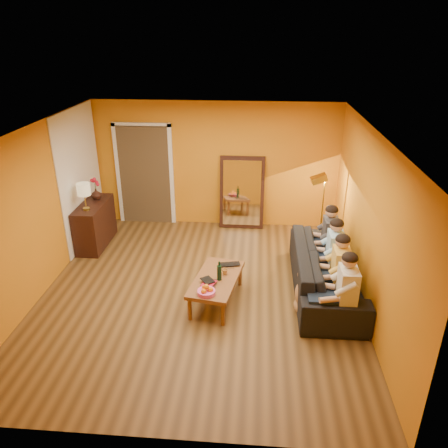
# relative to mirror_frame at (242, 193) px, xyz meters

# --- Properties ---
(room_shell) EXTENTS (5.00, 5.50, 2.60)m
(room_shell) POSITION_rel_mirror_frame_xyz_m (-0.55, -2.26, 0.54)
(room_shell) COLOR brown
(room_shell) RESTS_ON ground
(white_accent) EXTENTS (0.02, 1.90, 2.58)m
(white_accent) POSITION_rel_mirror_frame_xyz_m (-3.04, -0.88, 0.54)
(white_accent) COLOR white
(white_accent) RESTS_ON wall_left
(doorway_recess) EXTENTS (1.06, 0.30, 2.10)m
(doorway_recess) POSITION_rel_mirror_frame_xyz_m (-2.05, 0.20, 0.29)
(doorway_recess) COLOR #3F2D19
(doorway_recess) RESTS_ON floor
(door_jamb_left) EXTENTS (0.08, 0.06, 2.20)m
(door_jamb_left) POSITION_rel_mirror_frame_xyz_m (-2.62, 0.08, 0.29)
(door_jamb_left) COLOR white
(door_jamb_left) RESTS_ON wall_back
(door_jamb_right) EXTENTS (0.08, 0.06, 2.20)m
(door_jamb_right) POSITION_rel_mirror_frame_xyz_m (-1.48, 0.08, 0.29)
(door_jamb_right) COLOR white
(door_jamb_right) RESTS_ON wall_back
(door_header) EXTENTS (1.22, 0.06, 0.08)m
(door_header) POSITION_rel_mirror_frame_xyz_m (-2.05, 0.08, 1.36)
(door_header) COLOR white
(door_header) RESTS_ON wall_back
(mirror_frame) EXTENTS (0.92, 0.27, 1.51)m
(mirror_frame) POSITION_rel_mirror_frame_xyz_m (0.00, 0.00, 0.00)
(mirror_frame) COLOR #331811
(mirror_frame) RESTS_ON floor
(mirror_glass) EXTENTS (0.78, 0.21, 1.35)m
(mirror_glass) POSITION_rel_mirror_frame_xyz_m (0.00, -0.04, 0.00)
(mirror_glass) COLOR white
(mirror_glass) RESTS_ON mirror_frame
(sideboard) EXTENTS (0.44, 1.18, 0.85)m
(sideboard) POSITION_rel_mirror_frame_xyz_m (-2.79, -1.08, -0.34)
(sideboard) COLOR #331811
(sideboard) RESTS_ON floor
(table_lamp) EXTENTS (0.24, 0.24, 0.51)m
(table_lamp) POSITION_rel_mirror_frame_xyz_m (-2.79, -1.38, 0.34)
(table_lamp) COLOR beige
(table_lamp) RESTS_ON sideboard
(sofa) EXTENTS (2.51, 0.98, 0.73)m
(sofa) POSITION_rel_mirror_frame_xyz_m (1.45, -2.39, -0.39)
(sofa) COLOR black
(sofa) RESTS_ON floor
(coffee_table) EXTENTS (0.82, 1.31, 0.42)m
(coffee_table) POSITION_rel_mirror_frame_xyz_m (-0.26, -2.84, -0.55)
(coffee_table) COLOR brown
(coffee_table) RESTS_ON floor
(floor_lamp) EXTENTS (0.32, 0.27, 1.44)m
(floor_lamp) POSITION_rel_mirror_frame_xyz_m (1.55, -0.84, -0.04)
(floor_lamp) COLOR gold
(floor_lamp) RESTS_ON floor
(dog) EXTENTS (0.56, 0.68, 0.69)m
(dog) POSITION_rel_mirror_frame_xyz_m (1.10, -2.99, -0.42)
(dog) COLOR #A26D49
(dog) RESTS_ON floor
(person_far_left) EXTENTS (0.70, 0.44, 1.22)m
(person_far_left) POSITION_rel_mirror_frame_xyz_m (1.58, -3.39, -0.15)
(person_far_left) COLOR beige
(person_far_left) RESTS_ON sofa
(person_mid_left) EXTENTS (0.70, 0.44, 1.22)m
(person_mid_left) POSITION_rel_mirror_frame_xyz_m (1.58, -2.84, -0.15)
(person_mid_left) COLOR gold
(person_mid_left) RESTS_ON sofa
(person_mid_right) EXTENTS (0.70, 0.44, 1.22)m
(person_mid_right) POSITION_rel_mirror_frame_xyz_m (1.58, -2.29, -0.15)
(person_mid_right) COLOR #98C8EC
(person_mid_right) RESTS_ON sofa
(person_far_right) EXTENTS (0.70, 0.44, 1.22)m
(person_far_right) POSITION_rel_mirror_frame_xyz_m (1.58, -1.74, -0.15)
(person_far_right) COLOR #303035
(person_far_right) RESTS_ON sofa
(fruit_bowl) EXTENTS (0.26, 0.26, 0.16)m
(fruit_bowl) POSITION_rel_mirror_frame_xyz_m (-0.36, -3.29, -0.26)
(fruit_bowl) COLOR #ED53A8
(fruit_bowl) RESTS_ON coffee_table
(wine_bottle) EXTENTS (0.07, 0.07, 0.31)m
(wine_bottle) POSITION_rel_mirror_frame_xyz_m (-0.21, -2.89, -0.18)
(wine_bottle) COLOR black
(wine_bottle) RESTS_ON coffee_table
(tumbler) EXTENTS (0.10, 0.10, 0.09)m
(tumbler) POSITION_rel_mirror_frame_xyz_m (-0.14, -2.72, -0.30)
(tumbler) COLOR #B27F3F
(tumbler) RESTS_ON coffee_table
(laptop) EXTENTS (0.39, 0.29, 0.03)m
(laptop) POSITION_rel_mirror_frame_xyz_m (-0.08, -2.49, -0.33)
(laptop) COLOR black
(laptop) RESTS_ON coffee_table
(book_lower) EXTENTS (0.21, 0.27, 0.02)m
(book_lower) POSITION_rel_mirror_frame_xyz_m (-0.44, -3.04, -0.33)
(book_lower) COLOR #331811
(book_lower) RESTS_ON coffee_table
(book_mid) EXTENTS (0.24, 0.28, 0.02)m
(book_mid) POSITION_rel_mirror_frame_xyz_m (-0.43, -3.03, -0.31)
(book_mid) COLOR red
(book_mid) RESTS_ON book_lower
(book_upper) EXTENTS (0.25, 0.26, 0.02)m
(book_upper) POSITION_rel_mirror_frame_xyz_m (-0.44, -3.05, -0.29)
(book_upper) COLOR black
(book_upper) RESTS_ON book_mid
(vase) EXTENTS (0.20, 0.20, 0.21)m
(vase) POSITION_rel_mirror_frame_xyz_m (-2.79, -0.83, 0.19)
(vase) COLOR #331811
(vase) RESTS_ON sideboard
(flowers) EXTENTS (0.17, 0.17, 0.45)m
(flowers) POSITION_rel_mirror_frame_xyz_m (-2.79, -0.83, 0.43)
(flowers) COLOR red
(flowers) RESTS_ON vase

